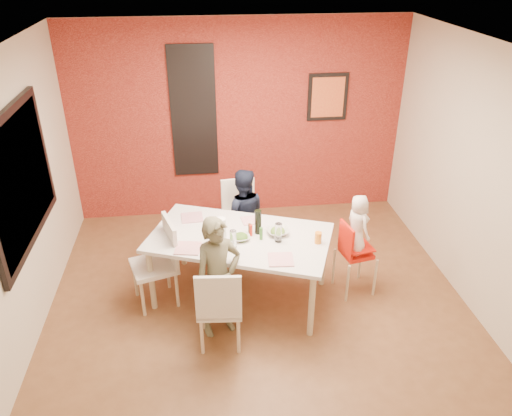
{
  "coord_description": "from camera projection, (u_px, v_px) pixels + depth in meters",
  "views": [
    {
      "loc": [
        -0.55,
        -4.23,
        3.5
      ],
      "look_at": [
        0.0,
        0.3,
        1.05
      ],
      "focal_mm": 35.0,
      "sensor_mm": 36.0,
      "label": 1
    }
  ],
  "objects": [
    {
      "name": "ground",
      "position": [
        259.0,
        306.0,
        5.41
      ],
      "size": [
        4.5,
        4.5,
        0.0
      ],
      "primitive_type": "plane",
      "color": "brown",
      "rests_on": "ground"
    },
    {
      "name": "glassblock_strip",
      "position": [
        194.0,
        113.0,
        6.58
      ],
      "size": [
        0.55,
        0.03,
        1.7
      ],
      "primitive_type": "cube",
      "color": "silver",
      "rests_on": "wall_back"
    },
    {
      "name": "wine_bottle",
      "position": [
        258.0,
        222.0,
        5.21
      ],
      "size": [
        0.07,
        0.07,
        0.27
      ],
      "primitive_type": "cylinder",
      "color": "black",
      "rests_on": "dining_table"
    },
    {
      "name": "paper_towel_roll",
      "position": [
        221.0,
        229.0,
        5.11
      ],
      "size": [
        0.11,
        0.11,
        0.24
      ],
      "primitive_type": "cylinder",
      "color": "white",
      "rests_on": "dining_table"
    },
    {
      "name": "wall_right",
      "position": [
        481.0,
        183.0,
        5.01
      ],
      "size": [
        0.02,
        4.5,
        2.7
      ],
      "primitive_type": "cube",
      "color": "beige",
      "rests_on": "ground"
    },
    {
      "name": "chair_left",
      "position": [
        161.0,
        258.0,
        5.27
      ],
      "size": [
        0.56,
        0.56,
        0.97
      ],
      "rotation": [
        0.0,
        0.0,
        5.01
      ],
      "color": "silver",
      "rests_on": "ground"
    },
    {
      "name": "art_print_canvas",
      "position": [
        328.0,
        97.0,
        6.68
      ],
      "size": [
        0.44,
        0.01,
        0.54
      ],
      "primitive_type": "cube",
      "color": "orange",
      "rests_on": "wall_back"
    },
    {
      "name": "wall_front",
      "position": [
        310.0,
        373.0,
        2.81
      ],
      "size": [
        4.5,
        0.02,
        2.7
      ],
      "primitive_type": "cube",
      "color": "beige",
      "rests_on": "ground"
    },
    {
      "name": "picture_window_pane",
      "position": [
        22.0,
        179.0,
        4.62
      ],
      "size": [
        0.02,
        1.55,
        1.15
      ],
      "primitive_type": "cube",
      "color": "black",
      "rests_on": "wall_left"
    },
    {
      "name": "condiment_red",
      "position": [
        251.0,
        230.0,
        5.19
      ],
      "size": [
        0.03,
        0.03,
        0.13
      ],
      "primitive_type": "cylinder",
      "color": "red",
      "rests_on": "dining_table"
    },
    {
      "name": "chair_near",
      "position": [
        219.0,
        305.0,
        4.64
      ],
      "size": [
        0.46,
        0.46,
        0.91
      ],
      "rotation": [
        0.0,
        0.0,
        3.05
      ],
      "color": "beige",
      "rests_on": "ground"
    },
    {
      "name": "plate_near_left",
      "position": [
        188.0,
        248.0,
        5.0
      ],
      "size": [
        0.28,
        0.28,
        0.01
      ],
      "primitive_type": "cube",
      "rotation": [
        0.0,
        0.0,
        -0.17
      ],
      "color": "white",
      "rests_on": "dining_table"
    },
    {
      "name": "chair_far",
      "position": [
        240.0,
        211.0,
        6.25
      ],
      "size": [
        0.47,
        0.47,
        0.91
      ],
      "rotation": [
        0.0,
        0.0,
        0.12
      ],
      "color": "white",
      "rests_on": "ground"
    },
    {
      "name": "plate_near_right",
      "position": [
        281.0,
        259.0,
        4.82
      ],
      "size": [
        0.26,
        0.26,
        0.01
      ],
      "primitive_type": "cube",
      "rotation": [
        0.0,
        0.0,
        -0.08
      ],
      "color": "white",
      "rests_on": "dining_table"
    },
    {
      "name": "condiment_brown",
      "position": [
        250.0,
        229.0,
        5.21
      ],
      "size": [
        0.03,
        0.03,
        0.13
      ],
      "primitive_type": "cylinder",
      "color": "brown",
      "rests_on": "dining_table"
    },
    {
      "name": "glassblock_surround",
      "position": [
        194.0,
        113.0,
        6.57
      ],
      "size": [
        0.6,
        0.03,
        1.76
      ],
      "primitive_type": "cube",
      "color": "black",
      "rests_on": "wall_back"
    },
    {
      "name": "salad_bowl_a",
      "position": [
        241.0,
        237.0,
        5.15
      ],
      "size": [
        0.22,
        0.22,
        0.05
      ],
      "primitive_type": "imported",
      "rotation": [
        0.0,
        0.0,
        0.16
      ],
      "color": "silver",
      "rests_on": "dining_table"
    },
    {
      "name": "dining_table",
      "position": [
        240.0,
        242.0,
        5.25
      ],
      "size": [
        2.1,
        1.63,
        0.77
      ],
      "rotation": [
        0.0,
        0.0,
        -0.37
      ],
      "color": "silver",
      "rests_on": "ground"
    },
    {
      "name": "wall_left",
      "position": [
        15.0,
        208.0,
        4.54
      ],
      "size": [
        0.02,
        4.5,
        2.7
      ],
      "primitive_type": "cube",
      "color": "beige",
      "rests_on": "ground"
    },
    {
      "name": "ceiling",
      "position": [
        260.0,
        50.0,
        4.14
      ],
      "size": [
        4.5,
        4.5,
        0.02
      ],
      "primitive_type": "cube",
      "color": "white",
      "rests_on": "wall_back"
    },
    {
      "name": "high_chair",
      "position": [
        353.0,
        251.0,
        5.43
      ],
      "size": [
        0.42,
        0.42,
        0.86
      ],
      "rotation": [
        0.0,
        0.0,
        1.77
      ],
      "color": "red",
      "rests_on": "ground"
    },
    {
      "name": "picture_window_frame",
      "position": [
        20.0,
        179.0,
        4.62
      ],
      "size": [
        0.05,
        1.7,
        1.3
      ],
      "primitive_type": "cube",
      "color": "black",
      "rests_on": "wall_left"
    },
    {
      "name": "plate_far_left",
      "position": [
        192.0,
        217.0,
        5.55
      ],
      "size": [
        0.25,
        0.25,
        0.01
      ],
      "primitive_type": "cube",
      "rotation": [
        0.0,
        0.0,
        0.06
      ],
      "color": "silver",
      "rests_on": "dining_table"
    },
    {
      "name": "salad_bowl_b",
      "position": [
        278.0,
        231.0,
        5.25
      ],
      "size": [
        0.24,
        0.24,
        0.06
      ],
      "primitive_type": "imported",
      "rotation": [
        0.0,
        0.0,
        0.04
      ],
      "color": "silver",
      "rests_on": "dining_table"
    },
    {
      "name": "art_print_frame",
      "position": [
        328.0,
        97.0,
        6.69
      ],
      "size": [
        0.54,
        0.03,
        0.64
      ],
      "primitive_type": "cube",
      "color": "black",
      "rests_on": "wall_back"
    },
    {
      "name": "toddler",
      "position": [
        358.0,
        225.0,
        5.28
      ],
      "size": [
        0.31,
        0.38,
        0.67
      ],
      "primitive_type": "imported",
      "rotation": [
        0.0,
        0.0,
        1.9
      ],
      "color": "white",
      "rests_on": "high_chair"
    },
    {
      "name": "wine_glass_a",
      "position": [
        233.0,
        239.0,
        4.98
      ],
      "size": [
        0.07,
        0.07,
        0.2
      ],
      "primitive_type": "cylinder",
      "color": "white",
      "rests_on": "dining_table"
    },
    {
      "name": "wine_glass_b",
      "position": [
        278.0,
        233.0,
        5.08
      ],
      "size": [
        0.07,
        0.07,
        0.21
      ],
      "primitive_type": "cylinder",
      "color": "white",
      "rests_on": "dining_table"
    },
    {
      "name": "plate_far_mid",
      "position": [
        251.0,
        220.0,
        5.5
      ],
      "size": [
        0.22,
        0.22,
        0.01
      ],
      "primitive_type": "cube",
      "rotation": [
        0.0,
        0.0,
        0.1
      ],
      "color": "white",
      "rests_on": "dining_table"
    },
    {
      "name": "child_far",
      "position": [
        242.0,
        215.0,
        6.0
      ],
      "size": [
        0.61,
        0.49,
        1.18
      ],
      "primitive_type": "imported",
      "rotation": [
        0.0,
        0.0,
        3.07
      ],
      "color": "black",
      "rests_on": "ground"
    },
    {
      "name": "wall_back",
      "position": [
        239.0,
        121.0,
        6.74
      ],
      "size": [
        4.5,
        0.02,
        2.7
      ],
      "primitive_type": "cube",
      "color": "beige",
      "rests_on": "ground"
    },
    {
      "name": "child_near",
      "position": [
        218.0,
        278.0,
        4.79
      ],
      "size": [
        0.55,
        0.45,
        1.28
      ],
      "primitive_type": "imported",
      "rotation": [
        0.0,
        0.0,
        0.36
      ],
      "color": "brown",
      "rests_on": "ground"
    },
    {
      "name": "condiment_green",
      "position": [
        261.0,
        234.0,
        5.13
      ],
      "size": [
        0.03,
        0.03,
        0.14
      ],
      "primitive_type": "cylinder",
      "color": "#337527",
      "rests_on": "dining_table"
    },
    {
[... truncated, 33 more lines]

